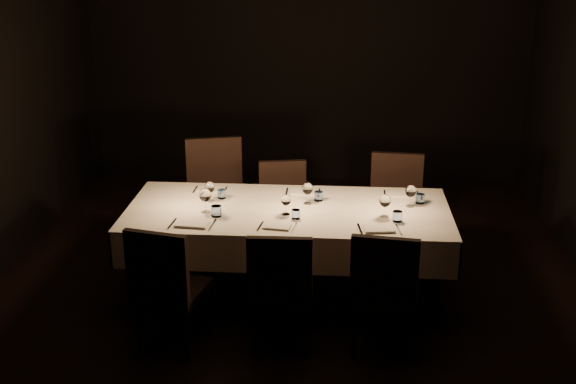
# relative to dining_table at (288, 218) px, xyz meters

# --- Properties ---
(room) EXTENTS (5.01, 6.01, 3.01)m
(room) POSITION_rel_dining_table_xyz_m (0.00, 0.00, 0.81)
(room) COLOR black
(room) RESTS_ON ground
(dining_table) EXTENTS (2.52, 1.12, 0.76)m
(dining_table) POSITION_rel_dining_table_xyz_m (0.00, 0.00, 0.00)
(dining_table) COLOR black
(dining_table) RESTS_ON ground
(chair_near_left) EXTENTS (0.54, 0.54, 0.94)m
(chair_near_left) POSITION_rel_dining_table_xyz_m (-0.78, -0.85, -0.17)
(chair_near_left) COLOR black
(chair_near_left) RESTS_ON ground
(place_setting_near_left) EXTENTS (0.36, 0.41, 0.19)m
(place_setting_near_left) POSITION_rel_dining_table_xyz_m (-0.62, -0.22, 0.15)
(place_setting_near_left) COLOR beige
(place_setting_near_left) RESTS_ON dining_table
(chair_near_center) EXTENTS (0.44, 0.44, 0.91)m
(chair_near_center) POSITION_rel_dining_table_xyz_m (0.01, -0.81, -0.18)
(chair_near_center) COLOR black
(chair_near_center) RESTS_ON ground
(place_setting_near_center) EXTENTS (0.30, 0.39, 0.16)m
(place_setting_near_center) POSITION_rel_dining_table_xyz_m (-0.00, -0.22, 0.14)
(place_setting_near_center) COLOR beige
(place_setting_near_center) RESTS_ON dining_table
(chair_near_right) EXTENTS (0.50, 0.50, 0.93)m
(chair_near_right) POSITION_rel_dining_table_xyz_m (0.72, -0.81, -0.17)
(chair_near_right) COLOR black
(chair_near_right) RESTS_ON ground
(place_setting_near_right) EXTENTS (0.34, 0.40, 0.18)m
(place_setting_near_right) POSITION_rel_dining_table_xyz_m (0.75, -0.22, 0.15)
(place_setting_near_right) COLOR beige
(place_setting_near_right) RESTS_ON dining_table
(chair_far_left) EXTENTS (0.62, 0.62, 1.06)m
(chair_far_left) POSITION_rel_dining_table_xyz_m (-0.71, 0.83, -0.11)
(chair_far_left) COLOR black
(chair_far_left) RESTS_ON ground
(place_setting_far_left) EXTENTS (0.30, 0.39, 0.16)m
(place_setting_far_left) POSITION_rel_dining_table_xyz_m (-0.63, 0.22, 0.14)
(place_setting_far_left) COLOR beige
(place_setting_far_left) RESTS_ON dining_table
(chair_far_center) EXTENTS (0.50, 0.50, 0.88)m
(chair_far_center) POSITION_rel_dining_table_xyz_m (-0.09, 0.77, -0.20)
(chair_far_center) COLOR black
(chair_far_center) RESTS_ON ground
(place_setting_far_center) EXTENTS (0.31, 0.40, 0.18)m
(place_setting_far_center) POSITION_rel_dining_table_xyz_m (0.15, 0.22, 0.14)
(place_setting_far_center) COLOR beige
(place_setting_far_center) RESTS_ON dining_table
(chair_far_right) EXTENTS (0.50, 0.50, 0.96)m
(chair_far_right) POSITION_rel_dining_table_xyz_m (0.90, 0.81, -0.16)
(chair_far_right) COLOR black
(chair_far_right) RESTS_ON ground
(place_setting_far_right) EXTENTS (0.31, 0.40, 0.17)m
(place_setting_far_right) POSITION_rel_dining_table_xyz_m (0.96, 0.22, 0.14)
(place_setting_far_right) COLOR beige
(place_setting_far_right) RESTS_ON dining_table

